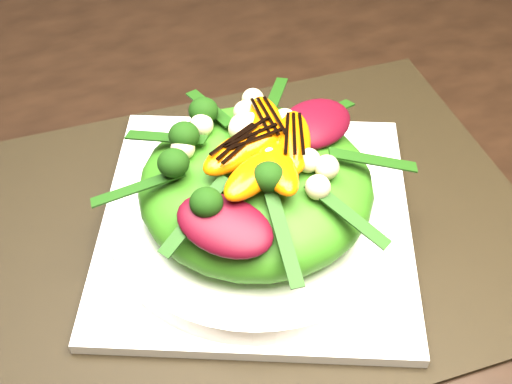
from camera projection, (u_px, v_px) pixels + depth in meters
name	position (u px, v px, depth m)	size (l,w,h in m)	color
dining_table	(275.00, 140.00, 0.75)	(1.60, 0.90, 0.75)	black
placemat	(256.00, 227.00, 0.63)	(0.51, 0.39, 0.00)	black
plate_base	(256.00, 222.00, 0.63)	(0.28, 0.28, 0.01)	silver
salad_bowl	(256.00, 211.00, 0.62)	(0.27, 0.27, 0.02)	white
lettuce_mound	(256.00, 186.00, 0.59)	(0.20, 0.20, 0.07)	#387A16
radicchio_leaf	(315.00, 124.00, 0.60)	(0.08, 0.05, 0.02)	#460713
orange_segment	(221.00, 138.00, 0.57)	(0.07, 0.03, 0.02)	#DC5903
broccoli_floret	(180.00, 145.00, 0.56)	(0.04, 0.04, 0.04)	black
macadamia_nut	(323.00, 183.00, 0.54)	(0.02, 0.02, 0.02)	beige
balsamic_drizzle	(221.00, 129.00, 0.57)	(0.05, 0.00, 0.00)	black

